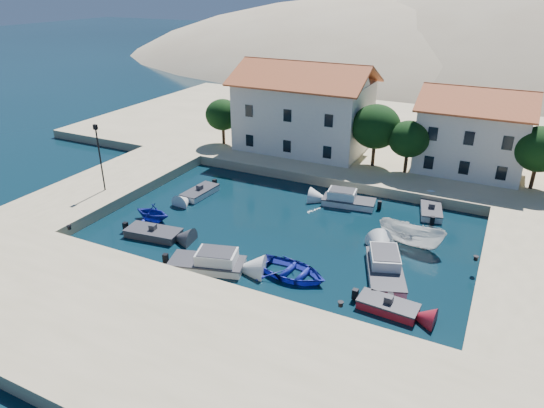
{
  "coord_description": "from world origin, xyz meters",
  "views": [
    {
      "loc": [
        14.86,
        -22.26,
        18.69
      ],
      "look_at": [
        -1.2,
        10.14,
        2.0
      ],
      "focal_mm": 32.0,
      "sensor_mm": 36.0,
      "label": 1
    }
  ],
  "objects": [
    {
      "name": "boat_east",
      "position": [
        9.89,
        11.92,
        0.0
      ],
      "size": [
        5.42,
        2.6,
        2.02
      ],
      "primitive_type": "imported",
      "rotation": [
        0.0,
        0.0,
        1.45
      ],
      "color": "silver",
      "rests_on": "ground"
    },
    {
      "name": "quay_west",
      "position": [
        -19.0,
        10.0,
        0.5
      ],
      "size": [
        8.0,
        20.0,
        1.0
      ],
      "primitive_type": "cube",
      "color": "tan",
      "rests_on": "ground"
    },
    {
      "name": "lamppost",
      "position": [
        -17.5,
        8.0,
        4.75
      ],
      "size": [
        0.35,
        0.25,
        6.22
      ],
      "color": "black",
      "rests_on": "quay_west"
    },
    {
      "name": "trees",
      "position": [
        4.51,
        25.46,
        4.84
      ],
      "size": [
        37.3,
        5.3,
        6.45
      ],
      "color": "#382314",
      "rests_on": "quay_north"
    },
    {
      "name": "cabin_cruiser_east",
      "position": [
        9.2,
        6.86,
        0.48
      ],
      "size": [
        4.13,
        6.19,
        1.6
      ],
      "rotation": [
        0.0,
        0.0,
        1.92
      ],
      "color": "silver",
      "rests_on": "ground"
    },
    {
      "name": "cabin_cruiser_north",
      "position": [
        3.26,
        16.92,
        0.48
      ],
      "size": [
        4.96,
        2.61,
        1.6
      ],
      "rotation": [
        0.0,
        0.0,
        3.27
      ],
      "color": "silver",
      "rests_on": "ground"
    },
    {
      "name": "rowboat_west",
      "position": [
        -10.86,
        6.58,
        0.0
      ],
      "size": [
        3.31,
        2.87,
        1.73
      ],
      "primitive_type": "imported",
      "rotation": [
        0.0,
        0.0,
        -1.56
      ],
      "color": "#1B2499",
      "rests_on": "ground"
    },
    {
      "name": "motorboat_red_se",
      "position": [
        10.37,
        3.03,
        0.3
      ],
      "size": [
        3.8,
        1.89,
        1.25
      ],
      "rotation": [
        0.0,
        0.0,
        -0.06
      ],
      "color": "maroon",
      "rests_on": "ground"
    },
    {
      "name": "hills",
      "position": [
        20.64,
        123.62,
        -23.4
      ],
      "size": [
        254.0,
        176.0,
        99.0
      ],
      "color": "tan",
      "rests_on": "ground"
    },
    {
      "name": "ground",
      "position": [
        0.0,
        0.0,
        0.0
      ],
      "size": [
        400.0,
        400.0,
        0.0
      ],
      "primitive_type": "plane",
      "color": "black",
      "rests_on": "ground"
    },
    {
      "name": "motorboat_white_ne",
      "position": [
        10.35,
        18.33,
        0.29
      ],
      "size": [
        2.49,
        4.02,
        1.25
      ],
      "rotation": [
        0.0,
        0.0,
        1.78
      ],
      "color": "silver",
      "rests_on": "ground"
    },
    {
      "name": "quay_south",
      "position": [
        0.0,
        -6.0,
        0.5
      ],
      "size": [
        52.0,
        12.0,
        1.0
      ],
      "primitive_type": "cube",
      "color": "tan",
      "rests_on": "ground"
    },
    {
      "name": "building_mid",
      "position": [
        12.0,
        29.0,
        5.22
      ],
      "size": [
        10.5,
        8.4,
        8.3
      ],
      "color": "silver",
      "rests_on": "quay_north"
    },
    {
      "name": "quay_north",
      "position": [
        2.0,
        38.0,
        0.5
      ],
      "size": [
        80.0,
        36.0,
        1.0
      ],
      "primitive_type": "cube",
      "color": "tan",
      "rests_on": "ground"
    },
    {
      "name": "rowboat_south",
      "position": [
        3.38,
        3.92,
        0.0
      ],
      "size": [
        5.6,
        4.29,
        1.08
      ],
      "primitive_type": "imported",
      "rotation": [
        0.0,
        0.0,
        1.46
      ],
      "color": "#1B2499",
      "rests_on": "ground"
    },
    {
      "name": "motorboat_grey_sw",
      "position": [
        -8.9,
        4.23,
        0.29
      ],
      "size": [
        4.66,
        2.51,
        1.25
      ],
      "rotation": [
        0.0,
        0.0,
        0.13
      ],
      "color": "#343439",
      "rests_on": "ground"
    },
    {
      "name": "building_left",
      "position": [
        -6.0,
        28.0,
        5.94
      ],
      "size": [
        14.7,
        9.45,
        9.7
      ],
      "color": "silver",
      "rests_on": "quay_north"
    },
    {
      "name": "cabin_cruiser_south",
      "position": [
        -2.42,
        2.18,
        0.48
      ],
      "size": [
        5.76,
        3.67,
        1.6
      ],
      "rotation": [
        0.0,
        0.0,
        0.28
      ],
      "color": "silver",
      "rests_on": "ground"
    },
    {
      "name": "motorboat_white_west",
      "position": [
        -10.19,
        12.77,
        0.29
      ],
      "size": [
        2.03,
        4.13,
        1.25
      ],
      "rotation": [
        0.0,
        0.0,
        -1.63
      ],
      "color": "silver",
      "rests_on": "ground"
    },
    {
      "name": "bollards",
      "position": [
        2.8,
        3.87,
        1.15
      ],
      "size": [
        29.36,
        9.56,
        0.3
      ],
      "color": "black",
      "rests_on": "ground"
    }
  ]
}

